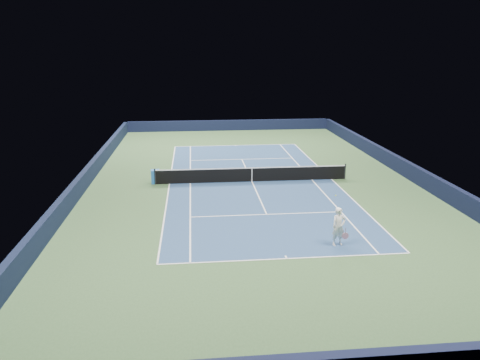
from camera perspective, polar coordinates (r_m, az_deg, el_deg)
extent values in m
plane|color=#324F2B|center=(31.38, 1.46, -0.19)|extent=(40.00, 40.00, 0.00)
cube|color=black|center=(50.53, -1.38, 6.69)|extent=(22.00, 0.35, 1.10)
cube|color=black|center=(34.29, 19.72, 1.22)|extent=(0.35, 40.00, 1.10)
cube|color=black|center=(31.77, -18.30, 0.22)|extent=(0.35, 40.00, 1.10)
cube|color=navy|center=(31.38, 1.46, -0.18)|extent=(10.97, 23.77, 0.01)
cube|color=white|center=(42.85, -0.55, 4.25)|extent=(10.97, 0.08, 0.00)
cube|color=white|center=(20.38, 5.71, -9.51)|extent=(10.97, 0.08, 0.00)
cube|color=white|center=(32.51, 11.09, 0.10)|extent=(0.08, 23.77, 0.00)
cube|color=white|center=(31.18, -8.59, -0.46)|extent=(0.08, 23.77, 0.00)
cube|color=white|center=(32.14, 8.75, 0.04)|extent=(0.08, 23.77, 0.00)
cube|color=white|center=(31.14, -6.08, -0.39)|extent=(0.08, 23.77, 0.00)
cube|color=white|center=(37.52, 0.23, 2.55)|extent=(8.23, 0.08, 0.00)
cube|color=white|center=(25.36, 3.28, -4.20)|extent=(8.23, 0.08, 0.00)
cube|color=white|center=(31.37, 1.46, -0.17)|extent=(0.08, 12.80, 0.00)
cube|color=white|center=(42.70, -0.53, 4.21)|extent=(0.08, 0.30, 0.00)
cube|color=white|center=(20.52, 5.63, -9.33)|extent=(0.08, 0.30, 0.00)
cylinder|color=black|center=(31.10, -10.32, 0.43)|extent=(0.10, 0.10, 1.07)
cylinder|color=black|center=(32.64, 12.68, 1.04)|extent=(0.10, 0.10, 1.07)
cube|color=black|center=(31.25, 1.46, 0.61)|extent=(12.80, 0.03, 0.91)
cube|color=white|center=(31.13, 1.47, 1.48)|extent=(12.80, 0.04, 0.06)
cube|color=white|center=(31.25, 1.46, 0.61)|extent=(0.05, 0.04, 0.91)
cube|color=#1D60B2|center=(31.37, -10.27, 0.41)|extent=(0.61, 0.56, 0.91)
cube|color=white|center=(31.35, -9.75, 0.42)|extent=(0.06, 0.40, 0.40)
imported|color=white|center=(21.71, 11.93, -5.58)|extent=(0.73, 0.57, 1.79)
cylinder|color=#C78195|center=(21.83, 12.75, -6.08)|extent=(0.03, 0.03, 0.30)
cylinder|color=black|center=(21.92, 12.71, -6.66)|extent=(0.30, 0.02, 0.30)
cylinder|color=pink|center=(21.92, 12.71, -6.66)|extent=(0.32, 0.03, 0.32)
sphere|color=#B5CD2B|center=(22.25, 11.58, -1.87)|extent=(0.07, 0.07, 0.07)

